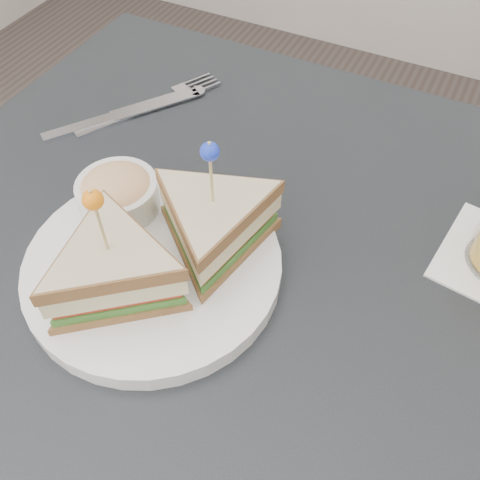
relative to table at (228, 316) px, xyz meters
name	(u,v)px	position (x,y,z in m)	size (l,w,h in m)	color
table	(228,316)	(0.00, 0.00, 0.00)	(0.80, 0.80, 0.75)	black
plate_meal	(157,245)	(-0.06, -0.02, 0.12)	(0.29, 0.29, 0.15)	white
cutlery_fork	(156,103)	(-0.22, 0.21, 0.08)	(0.12, 0.20, 0.01)	white
cutlery_knife	(119,115)	(-0.24, 0.16, 0.08)	(0.15, 0.19, 0.01)	silver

